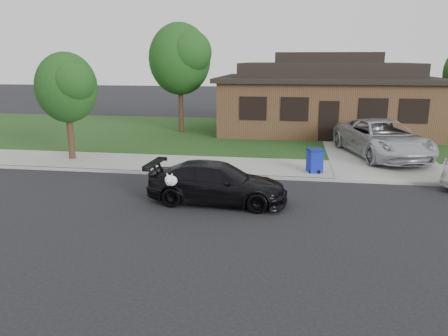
# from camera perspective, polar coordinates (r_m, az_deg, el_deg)

# --- Properties ---
(ground) EXTENTS (120.00, 120.00, 0.00)m
(ground) POSITION_cam_1_polar(r_m,az_deg,el_deg) (13.37, -0.56, -5.17)
(ground) COLOR black
(ground) RESTS_ON ground
(sidewalk) EXTENTS (60.00, 3.00, 0.12)m
(sidewalk) POSITION_cam_1_polar(r_m,az_deg,el_deg) (18.11, 2.03, 0.17)
(sidewalk) COLOR gray
(sidewalk) RESTS_ON ground
(curb) EXTENTS (60.00, 0.12, 0.12)m
(curb) POSITION_cam_1_polar(r_m,az_deg,el_deg) (16.66, 1.41, -1.06)
(curb) COLOR gray
(curb) RESTS_ON ground
(lawn) EXTENTS (60.00, 13.00, 0.13)m
(lawn) POSITION_cam_1_polar(r_m,az_deg,el_deg) (25.90, 4.16, 4.38)
(lawn) COLOR #193814
(lawn) RESTS_ON ground
(driveway) EXTENTS (4.50, 13.00, 0.14)m
(driveway) POSITION_cam_1_polar(r_m,az_deg,el_deg) (23.20, 18.46, 2.57)
(driveway) COLOR gray
(driveway) RESTS_ON ground
(sedan) EXTENTS (4.49, 2.25, 1.27)m
(sedan) POSITION_cam_1_polar(r_m,az_deg,el_deg) (13.66, -0.93, -1.95)
(sedan) COLOR black
(sedan) RESTS_ON ground
(minivan) EXTENTS (4.14, 6.36, 1.63)m
(minivan) POSITION_cam_1_polar(r_m,az_deg,el_deg) (20.78, 19.96, 3.66)
(minivan) COLOR #B6B9BE
(minivan) RESTS_ON driveway
(recycling_bin) EXTENTS (0.71, 0.71, 0.93)m
(recycling_bin) POSITION_cam_1_polar(r_m,az_deg,el_deg) (17.30, 11.77, 1.02)
(recycling_bin) COLOR #0D1A97
(recycling_bin) RESTS_ON sidewalk
(house) EXTENTS (12.60, 8.60, 4.65)m
(house) POSITION_cam_1_polar(r_m,az_deg,el_deg) (27.61, 12.99, 8.99)
(house) COLOR #422B1C
(house) RESTS_ON ground
(tree_0) EXTENTS (3.78, 3.60, 6.34)m
(tree_0) POSITION_cam_1_polar(r_m,az_deg,el_deg) (26.13, -5.51, 14.16)
(tree_0) COLOR #332114
(tree_0) RESTS_ON ground
(tree_2) EXTENTS (2.73, 2.60, 4.59)m
(tree_2) POSITION_cam_1_polar(r_m,az_deg,el_deg) (19.98, -19.71, 9.99)
(tree_2) COLOR #332114
(tree_2) RESTS_ON ground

